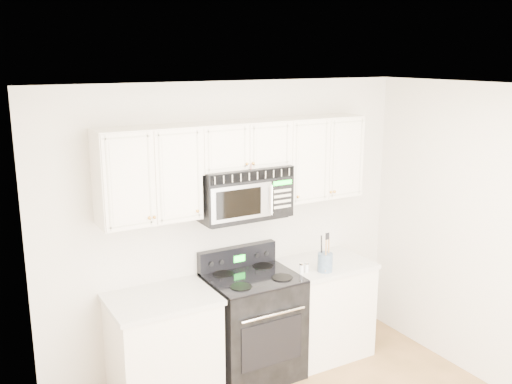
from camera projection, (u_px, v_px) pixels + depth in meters
room at (356, 297)px, 3.66m from camera, size 3.51×3.51×2.61m
base_cabinet_left at (163, 352)px, 4.69m from camera, size 0.86×0.65×0.92m
base_cabinet_right at (321, 311)px, 5.46m from camera, size 0.86×0.65×0.92m
range at (252, 324)px, 5.07m from camera, size 0.77×0.70×1.12m
upper_cabinets at (240, 161)px, 4.85m from camera, size 2.44×0.37×0.75m
microwave at (242, 192)px, 4.88m from camera, size 0.80×0.45×0.44m
utensil_crock at (325, 262)px, 5.10m from camera, size 0.14×0.14×0.36m
shaker_salt at (301, 268)px, 5.05m from camera, size 0.04×0.04×0.10m
shaker_pepper at (307, 267)px, 5.09m from camera, size 0.04×0.04×0.09m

